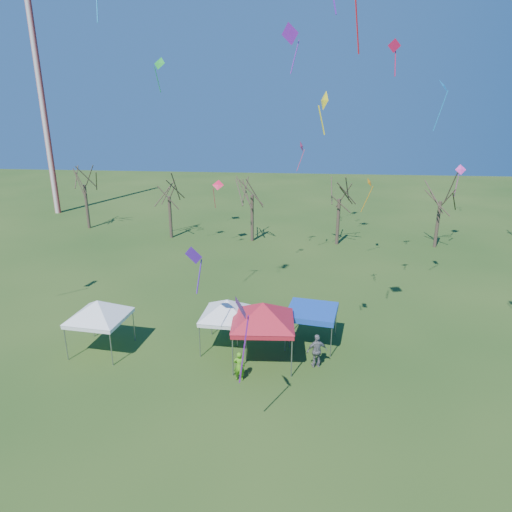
{
  "coord_description": "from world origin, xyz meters",
  "views": [
    {
      "loc": [
        2.36,
        -19.35,
        13.34
      ],
      "look_at": [
        0.14,
        3.0,
        5.69
      ],
      "focal_mm": 32.0,
      "sensor_mm": 36.0,
      "label": 1
    }
  ],
  "objects_px": {
    "person_green": "(239,366)",
    "tent_white_mid": "(227,303)",
    "radio_mast": "(43,108)",
    "tree_1": "(168,181)",
    "tree_4": "(443,184)",
    "person_grey": "(317,351)",
    "tent_white_west": "(98,304)",
    "tree_3": "(340,182)",
    "tent_blue": "(312,312)",
    "tent_red": "(263,307)",
    "tree_0": "(82,169)",
    "tree_2": "(252,178)"
  },
  "relations": [
    {
      "from": "tree_1",
      "to": "tree_4",
      "type": "bearing_deg",
      "value": -1.42
    },
    {
      "from": "tent_white_mid",
      "to": "person_grey",
      "type": "height_order",
      "value": "tent_white_mid"
    },
    {
      "from": "tree_1",
      "to": "tent_blue",
      "type": "xyz_separation_m",
      "value": [
        13.98,
        -20.31,
        -3.82
      ]
    },
    {
      "from": "person_grey",
      "to": "tree_3",
      "type": "bearing_deg",
      "value": -112.73
    },
    {
      "from": "tree_2",
      "to": "person_grey",
      "type": "distance_m",
      "value": 23.89
    },
    {
      "from": "tree_1",
      "to": "person_grey",
      "type": "xyz_separation_m",
      "value": [
        14.23,
        -22.81,
        -4.86
      ]
    },
    {
      "from": "person_green",
      "to": "tree_3",
      "type": "bearing_deg",
      "value": -105.22
    },
    {
      "from": "person_grey",
      "to": "tree_0",
      "type": "bearing_deg",
      "value": -62.55
    },
    {
      "from": "tree_1",
      "to": "tent_white_west",
      "type": "height_order",
      "value": "tree_1"
    },
    {
      "from": "radio_mast",
      "to": "tree_4",
      "type": "relative_size",
      "value": 3.17
    },
    {
      "from": "radio_mast",
      "to": "tree_4",
      "type": "bearing_deg",
      "value": -12.99
    },
    {
      "from": "tent_red",
      "to": "person_green",
      "type": "relative_size",
      "value": 2.86
    },
    {
      "from": "tent_red",
      "to": "tree_4",
      "type": "bearing_deg",
      "value": 55.96
    },
    {
      "from": "tree_0",
      "to": "person_green",
      "type": "height_order",
      "value": "tree_0"
    },
    {
      "from": "tree_3",
      "to": "tent_blue",
      "type": "distance_m",
      "value": 20.32
    },
    {
      "from": "tent_white_mid",
      "to": "tent_white_west",
      "type": "bearing_deg",
      "value": -171.45
    },
    {
      "from": "tree_4",
      "to": "tent_white_mid",
      "type": "bearing_deg",
      "value": -129.29
    },
    {
      "from": "tree_3",
      "to": "person_green",
      "type": "distance_m",
      "value": 25.23
    },
    {
      "from": "tent_white_west",
      "to": "person_grey",
      "type": "bearing_deg",
      "value": -2.41
    },
    {
      "from": "tree_4",
      "to": "person_grey",
      "type": "height_order",
      "value": "tree_4"
    },
    {
      "from": "radio_mast",
      "to": "tent_blue",
      "type": "height_order",
      "value": "radio_mast"
    },
    {
      "from": "tree_2",
      "to": "tree_4",
      "type": "distance_m",
      "value": 17.73
    },
    {
      "from": "radio_mast",
      "to": "tree_1",
      "type": "distance_m",
      "value": 20.72
    },
    {
      "from": "person_green",
      "to": "tent_white_mid",
      "type": "bearing_deg",
      "value": -71.16
    },
    {
      "from": "tree_3",
      "to": "tree_1",
      "type": "bearing_deg",
      "value": 177.94
    },
    {
      "from": "tree_3",
      "to": "tent_white_mid",
      "type": "height_order",
      "value": "tree_3"
    },
    {
      "from": "tent_white_west",
      "to": "person_green",
      "type": "height_order",
      "value": "tent_white_west"
    },
    {
      "from": "tent_red",
      "to": "tree_1",
      "type": "bearing_deg",
      "value": 116.78
    },
    {
      "from": "tree_1",
      "to": "tent_red",
      "type": "relative_size",
      "value": 1.68
    },
    {
      "from": "tent_white_mid",
      "to": "tent_blue",
      "type": "height_order",
      "value": "tent_white_mid"
    },
    {
      "from": "radio_mast",
      "to": "tree_0",
      "type": "relative_size",
      "value": 2.96
    },
    {
      "from": "tent_red",
      "to": "person_green",
      "type": "bearing_deg",
      "value": -118.1
    },
    {
      "from": "tent_blue",
      "to": "radio_mast",
      "type": "bearing_deg",
      "value": 136.46
    },
    {
      "from": "tree_1",
      "to": "tent_white_west",
      "type": "bearing_deg",
      "value": -84.16
    },
    {
      "from": "tent_white_west",
      "to": "tent_red",
      "type": "bearing_deg",
      "value": -1.26
    },
    {
      "from": "tree_0",
      "to": "tree_2",
      "type": "xyz_separation_m",
      "value": [
        18.48,
        -3.01,
        -0.2
      ]
    },
    {
      "from": "tree_4",
      "to": "radio_mast",
      "type": "bearing_deg",
      "value": 167.01
    },
    {
      "from": "tree_1",
      "to": "radio_mast",
      "type": "bearing_deg",
      "value": 151.52
    },
    {
      "from": "tent_blue",
      "to": "tent_white_west",
      "type": "bearing_deg",
      "value": -170.32
    },
    {
      "from": "tree_2",
      "to": "tree_4",
      "type": "xyz_separation_m",
      "value": [
        17.72,
        -0.38,
        -0.23
      ]
    },
    {
      "from": "person_grey",
      "to": "tent_white_mid",
      "type": "bearing_deg",
      "value": -33.48
    },
    {
      "from": "tent_white_west",
      "to": "person_grey",
      "type": "height_order",
      "value": "tent_white_west"
    },
    {
      "from": "tent_white_west",
      "to": "tent_white_mid",
      "type": "xyz_separation_m",
      "value": [
        6.98,
        1.05,
        -0.1
      ]
    },
    {
      "from": "tree_1",
      "to": "tent_white_west",
      "type": "xyz_separation_m",
      "value": [
        2.28,
        -22.31,
        -2.94
      ]
    },
    {
      "from": "tree_4",
      "to": "tent_white_mid",
      "type": "distance_m",
      "value": 26.83
    },
    {
      "from": "tree_0",
      "to": "tent_blue",
      "type": "bearing_deg",
      "value": -43.76
    },
    {
      "from": "tent_blue",
      "to": "person_green",
      "type": "distance_m",
      "value": 5.61
    },
    {
      "from": "tree_4",
      "to": "person_grey",
      "type": "xyz_separation_m",
      "value": [
        -11.89,
        -22.16,
        -5.12
      ]
    },
    {
      "from": "tent_white_mid",
      "to": "tent_blue",
      "type": "bearing_deg",
      "value": 11.34
    },
    {
      "from": "radio_mast",
      "to": "person_green",
      "type": "relative_size",
      "value": 15.91
    }
  ]
}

